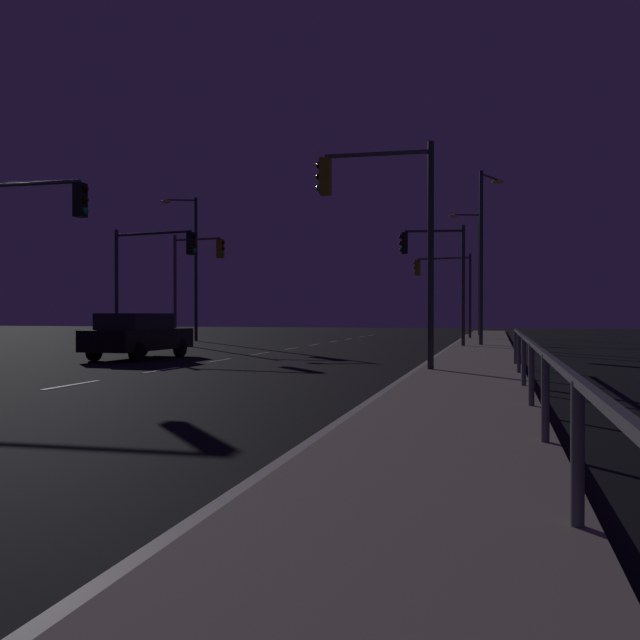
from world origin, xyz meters
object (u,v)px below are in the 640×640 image
Objects in this scene: traffic_light_far_right at (383,213)px; traffic_light_overhead_east at (445,279)px; traffic_light_far_left at (436,262)px; street_lamp_mid_block at (484,242)px; traffic_light_far_center at (195,268)px; street_lamp_across_street at (475,262)px; traffic_light_mid_left at (150,263)px; car at (138,335)px; traffic_light_near_left at (0,231)px; street_lamp_median at (191,256)px.

traffic_light_far_right is 1.15× the size of traffic_light_overhead_east.
traffic_light_far_left is 0.67× the size of street_lamp_mid_block.
traffic_light_far_center is 20.61m from street_lamp_across_street.
traffic_light_far_center is 5.06m from traffic_light_mid_left.
traffic_light_far_right is 13.22m from traffic_light_far_left.
traffic_light_far_right is 1.03× the size of traffic_light_far_center.
car is 0.81× the size of traffic_light_near_left.
street_lamp_mid_block reaches higher than traffic_light_far_left.
street_lamp_mid_block reaches higher than traffic_light_far_center.
traffic_light_far_left reaches higher than traffic_light_overhead_east.
traffic_light_mid_left is (0.25, -5.05, -0.13)m from traffic_light_far_center.
traffic_light_far_right is 0.69× the size of street_lamp_across_street.
traffic_light_far_right is at bearing -89.54° from traffic_light_overhead_east.
traffic_light_mid_left is at bearing -161.97° from traffic_light_far_left.
car is 22.41m from traffic_light_overhead_east.
traffic_light_far_left is at bearing -87.83° from traffic_light_overhead_east.
street_lamp_across_street is at bearing 93.28° from street_lamp_mid_block.
traffic_light_far_center is at bearing 105.19° from car.
traffic_light_near_left reaches higher than traffic_light_overhead_east.
traffic_light_near_left is at bearing -176.07° from traffic_light_far_right.
street_lamp_mid_block is (13.30, 15.68, 0.97)m from traffic_light_near_left.
car is at bearing -134.17° from traffic_light_far_left.
traffic_light_far_center is at bearing -130.77° from street_lamp_across_street.
street_lamp_across_street is at bearing 74.96° from traffic_light_overhead_east.
street_lamp_median reaches higher than car.
traffic_light_far_left is at bearing 51.19° from traffic_light_near_left.
street_lamp_mid_block is at bearing 2.24° from traffic_light_far_center.
traffic_light_mid_left reaches higher than car.
traffic_light_near_left is 0.69× the size of street_lamp_mid_block.
street_lamp_mid_block is (2.27, 14.92, 0.76)m from traffic_light_far_right.
car is 10.35m from traffic_light_far_right.
traffic_light_near_left is (-10.83, -24.74, 0.27)m from traffic_light_overhead_east.
traffic_light_overhead_east is 0.61× the size of street_lamp_median.
traffic_light_far_left is 15.39m from street_lamp_median.
traffic_light_far_center reaches higher than traffic_light_far_left.
traffic_light_near_left is 19.50m from street_lamp_median.
traffic_light_near_left is 1.02× the size of traffic_light_far_left.
street_lamp_median is at bearing -158.49° from traffic_light_overhead_east.
traffic_light_far_center is 14.35m from street_lamp_mid_block.
street_lamp_median is (-14.03, -5.53, 1.23)m from traffic_light_overhead_east.
traffic_light_mid_left reaches higher than traffic_light_overhead_east.
street_lamp_mid_block is (11.38, 11.31, 4.09)m from car.
car is at bearing -74.81° from traffic_light_far_center.
traffic_light_near_left is at bearing -113.65° from car.
traffic_light_far_left reaches higher than car.
street_lamp_median is (-2.45, 9.14, 1.14)m from traffic_light_mid_left.
street_lamp_median is (-15.64, -11.50, -0.19)m from street_lamp_across_street.
traffic_light_far_left is 2.87m from street_lamp_mid_block.
traffic_light_mid_left is at bearing -158.23° from street_lamp_mid_block.
street_lamp_across_street reaches higher than traffic_light_far_center.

